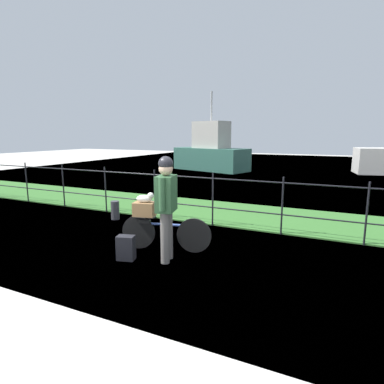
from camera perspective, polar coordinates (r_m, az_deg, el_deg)
name	(u,v)px	position (r m, az deg, el deg)	size (l,w,h in m)	color
ground_plane	(156,264)	(5.24, -6.46, -12.48)	(60.00, 60.00, 0.00)	beige
grass_strip	(230,213)	(8.35, 6.73, -3.71)	(27.00, 2.40, 0.03)	#38702D
harbor_water	(291,173)	(17.82, 17.06, 3.29)	(30.00, 30.00, 0.00)	#426684
iron_fence	(213,196)	(7.10, 3.69, -0.67)	(18.04, 0.04, 1.18)	black
bicycle_main	(165,232)	(5.69, -4.86, -7.14)	(1.57, 0.42, 0.60)	black
wooden_crate	(144,209)	(5.70, -8.41, -3.01)	(0.37, 0.24, 0.24)	olive
terrier_dog	(145,198)	(5.65, -8.23, -1.06)	(0.32, 0.20, 0.18)	silver
cyclist_person	(166,200)	(5.06, -4.58, -1.36)	(0.35, 0.53, 1.68)	slate
backpack_on_paving	(126,248)	(5.40, -11.60, -9.65)	(0.28, 0.18, 0.40)	black
mooring_bollard	(115,210)	(7.93, -13.42, -3.14)	(0.20, 0.20, 0.44)	#38383D
moored_boat_near	(211,153)	(18.24, 3.38, 6.97)	(4.56, 2.85, 4.30)	#336656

